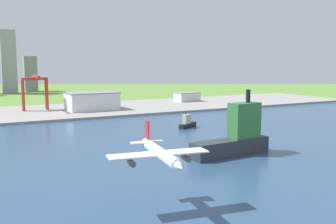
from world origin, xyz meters
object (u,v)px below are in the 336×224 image
Objects in this scene: port_crane_red at (35,85)px; warehouse_annex at (187,97)px; airplane_landing at (160,154)px; container_barge at (236,136)px; warehouse_main at (92,101)px; tugboat_small at (187,123)px.

port_crane_red is 1.33× the size of warehouse_annex.
airplane_landing is 106.04m from container_barge.
port_crane_red is 0.74× the size of warehouse_main.
container_barge reaches higher than tugboat_small.
warehouse_main is at bearing 106.04° from tugboat_small.
tugboat_small is at bearing -59.11° from port_crane_red.
warehouse_main is (59.36, -22.94, -19.13)m from port_crane_red.
warehouse_annex is (128.76, 278.68, -3.04)m from container_barge.
warehouse_main is 150.57m from warehouse_annex.
tugboat_small is at bearing -120.45° from warehouse_annex.
container_barge is at bearing -85.74° from warehouse_main.
warehouse_main is at bearing -167.84° from warehouse_annex.
warehouse_annex is at bearing 65.20° from container_barge.
port_crane_red is at bearing 88.84° from airplane_landing.
warehouse_annex is (206.50, 8.77, -23.15)m from port_crane_red.
airplane_landing is 317.11m from warehouse_main.
container_barge is at bearing -73.93° from port_crane_red.
container_barge is at bearing 36.71° from airplane_landing.
warehouse_main is at bearing -21.13° from port_crane_red.
warehouse_main is (66.09, 309.96, -10.94)m from airplane_landing.
airplane_landing reaches higher than tugboat_small.
warehouse_main is 1.78× the size of warehouse_annex.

